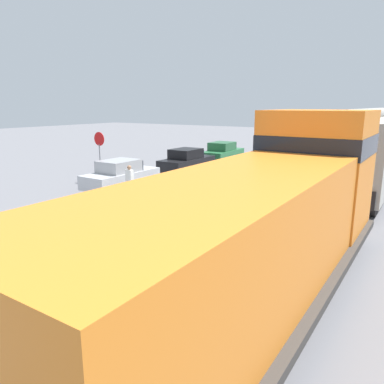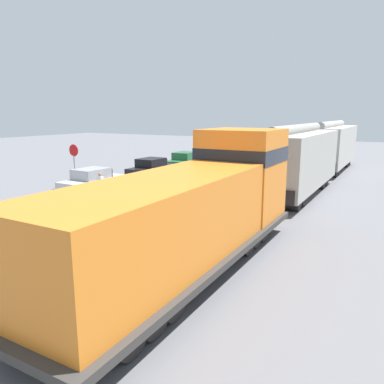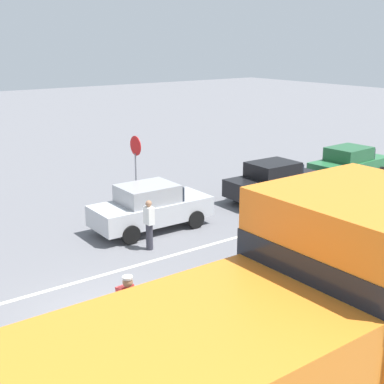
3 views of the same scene
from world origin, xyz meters
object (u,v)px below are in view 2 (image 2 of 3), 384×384
(parked_car_green, at_px, (185,162))
(stop_sign, at_px, (74,158))
(parked_car_silver, at_px, (93,182))
(locomotive, at_px, (198,211))
(hopper_car_middle, at_px, (330,146))
(parked_car_black, at_px, (152,169))
(hopper_car_lead, at_px, (296,160))
(pedestrian_by_cars, at_px, (101,187))
(cyclist, at_px, (126,211))

(parked_car_green, xyz_separation_m, stop_sign, (-2.27, -10.17, 1.21))
(parked_car_green, bearing_deg, parked_car_silver, -89.54)
(locomotive, height_order, stop_sign, locomotive)
(locomotive, height_order, parked_car_green, locomotive)
(hopper_car_middle, relative_size, parked_car_black, 2.50)
(hopper_car_middle, bearing_deg, parked_car_silver, -120.72)
(hopper_car_lead, height_order, parked_car_green, hopper_car_lead)
(locomotive, height_order, parked_car_black, locomotive)
(hopper_car_lead, distance_m, stop_sign, 13.80)
(stop_sign, bearing_deg, pedestrian_by_cars, -25.82)
(locomotive, bearing_deg, parked_car_green, 121.51)
(locomotive, bearing_deg, hopper_car_lead, 90.00)
(cyclist, bearing_deg, parked_car_silver, 143.97)
(parked_car_silver, bearing_deg, stop_sign, 160.21)
(parked_car_silver, bearing_deg, cyclist, -36.03)
(cyclist, height_order, stop_sign, stop_sign)
(hopper_car_middle, distance_m, parked_car_silver, 20.49)
(hopper_car_lead, relative_size, pedestrian_by_cars, 6.54)
(locomotive, relative_size, stop_sign, 4.03)
(parked_car_black, bearing_deg, pedestrian_by_cars, -77.91)
(parked_car_black, distance_m, cyclist, 12.04)
(hopper_car_middle, xyz_separation_m, parked_car_silver, (-10.45, -17.59, -1.26))
(stop_sign, relative_size, pedestrian_by_cars, 1.78)
(hopper_car_lead, bearing_deg, parked_car_green, 154.48)
(locomotive, bearing_deg, parked_car_silver, 149.44)
(parked_car_black, height_order, cyclist, cyclist)
(parked_car_silver, xyz_separation_m, parked_car_black, (0.06, 5.96, 0.00))
(locomotive, distance_m, parked_car_silver, 12.17)
(parked_car_silver, bearing_deg, hopper_car_lead, 29.81)
(parked_car_silver, distance_m, pedestrian_by_cars, 1.88)
(parked_car_black, bearing_deg, parked_car_green, 91.70)
(parked_car_silver, relative_size, cyclist, 2.46)
(parked_car_green, height_order, stop_sign, stop_sign)
(parked_car_silver, distance_m, parked_car_black, 5.96)
(hopper_car_lead, distance_m, cyclist, 11.37)
(parked_car_silver, bearing_deg, parked_car_green, 90.46)
(locomotive, bearing_deg, parked_car_black, 130.58)
(cyclist, xyz_separation_m, stop_sign, (-8.47, 5.30, 1.21))
(hopper_car_lead, relative_size, parked_car_green, 2.48)
(stop_sign, bearing_deg, parked_car_silver, -19.79)
(hopper_car_lead, distance_m, parked_car_silver, 12.11)
(parked_car_silver, relative_size, pedestrian_by_cars, 2.61)
(parked_car_green, bearing_deg, stop_sign, -102.60)
(locomotive, relative_size, hopper_car_lead, 1.10)
(pedestrian_by_cars, bearing_deg, parked_car_green, 97.79)
(pedestrian_by_cars, bearing_deg, locomotive, -29.96)
(stop_sign, xyz_separation_m, pedestrian_by_cars, (3.92, -1.90, -1.18))
(parked_car_black, bearing_deg, cyclist, -59.82)
(parked_car_green, bearing_deg, hopper_car_middle, 31.94)
(parked_car_black, distance_m, stop_sign, 5.78)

